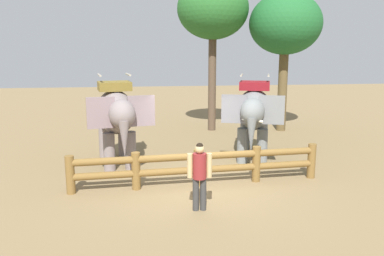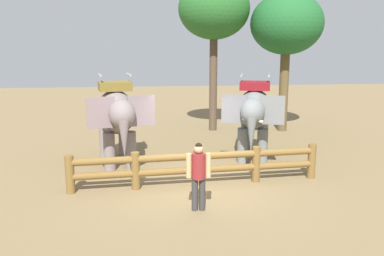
{
  "view_description": "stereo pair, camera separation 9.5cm",
  "coord_description": "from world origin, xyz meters",
  "px_view_note": "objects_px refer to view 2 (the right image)",
  "views": [
    {
      "loc": [
        -1.53,
        -10.65,
        3.85
      ],
      "look_at": [
        0.0,
        1.35,
        1.4
      ],
      "focal_mm": 37.02,
      "sensor_mm": 36.0,
      "label": 1
    },
    {
      "loc": [
        -1.43,
        -10.66,
        3.85
      ],
      "look_at": [
        0.0,
        1.35,
        1.4
      ],
      "focal_mm": 37.02,
      "sensor_mm": 36.0,
      "label": 2
    }
  ],
  "objects_px": {
    "log_fence": "(198,165)",
    "elephant_near_left": "(117,115)",
    "tree_far_left": "(214,10)",
    "tourist_woman_in_black": "(199,172)",
    "elephant_center": "(254,112)",
    "tree_back_center": "(287,25)"
  },
  "relations": [
    {
      "from": "log_fence",
      "to": "elephant_near_left",
      "type": "xyz_separation_m",
      "value": [
        -2.38,
        2.36,
        1.09
      ]
    },
    {
      "from": "log_fence",
      "to": "tree_far_left",
      "type": "relative_size",
      "value": 1.03
    },
    {
      "from": "log_fence",
      "to": "tourist_woman_in_black",
      "type": "height_order",
      "value": "tourist_woman_in_black"
    },
    {
      "from": "elephant_near_left",
      "to": "tree_far_left",
      "type": "height_order",
      "value": "tree_far_left"
    },
    {
      "from": "tourist_woman_in_black",
      "to": "log_fence",
      "type": "bearing_deg",
      "value": 83.13
    },
    {
      "from": "elephant_center",
      "to": "tree_back_center",
      "type": "bearing_deg",
      "value": 59.74
    },
    {
      "from": "elephant_near_left",
      "to": "tree_far_left",
      "type": "xyz_separation_m",
      "value": [
        4.13,
        5.27,
        3.83
      ]
    },
    {
      "from": "tourist_woman_in_black",
      "to": "tree_back_center",
      "type": "distance_m",
      "value": 11.04
    },
    {
      "from": "tourist_woman_in_black",
      "to": "tree_far_left",
      "type": "relative_size",
      "value": 0.24
    },
    {
      "from": "log_fence",
      "to": "elephant_center",
      "type": "bearing_deg",
      "value": 47.35
    },
    {
      "from": "log_fence",
      "to": "elephant_near_left",
      "type": "distance_m",
      "value": 3.52
    },
    {
      "from": "elephant_center",
      "to": "tree_back_center",
      "type": "distance_m",
      "value": 6.24
    },
    {
      "from": "elephant_near_left",
      "to": "elephant_center",
      "type": "xyz_separation_m",
      "value": [
        4.69,
        0.15,
        -0.04
      ]
    },
    {
      "from": "elephant_near_left",
      "to": "tree_back_center",
      "type": "height_order",
      "value": "tree_back_center"
    },
    {
      "from": "log_fence",
      "to": "tree_back_center",
      "type": "bearing_deg",
      "value": 54.93
    },
    {
      "from": "log_fence",
      "to": "tree_far_left",
      "type": "height_order",
      "value": "tree_far_left"
    },
    {
      "from": "elephant_near_left",
      "to": "tree_far_left",
      "type": "relative_size",
      "value": 0.52
    },
    {
      "from": "tree_back_center",
      "to": "elephant_center",
      "type": "bearing_deg",
      "value": -120.26
    },
    {
      "from": "tourist_woman_in_black",
      "to": "tree_far_left",
      "type": "distance_m",
      "value": 10.63
    },
    {
      "from": "log_fence",
      "to": "tree_back_center",
      "type": "height_order",
      "value": "tree_back_center"
    },
    {
      "from": "elephant_center",
      "to": "tourist_woman_in_black",
      "type": "relative_size",
      "value": 2.12
    },
    {
      "from": "elephant_center",
      "to": "tourist_woman_in_black",
      "type": "xyz_separation_m",
      "value": [
        -2.52,
        -4.28,
        -0.7
      ]
    }
  ]
}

